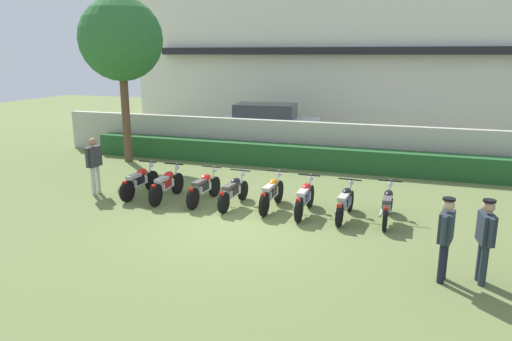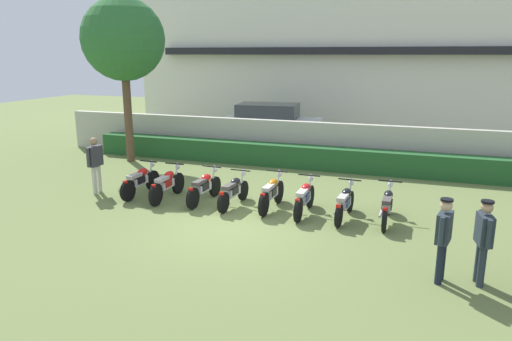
# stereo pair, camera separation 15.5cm
# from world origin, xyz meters

# --- Properties ---
(ground) EXTENTS (60.00, 60.00, 0.00)m
(ground) POSITION_xyz_m (0.00, 0.00, 0.00)
(ground) COLOR olive
(building) EXTENTS (21.99, 6.50, 8.00)m
(building) POSITION_xyz_m (0.00, 16.71, 4.00)
(building) COLOR silver
(building) RESTS_ON ground
(compound_wall) EXTENTS (20.89, 0.30, 1.62)m
(compound_wall) POSITION_xyz_m (0.00, 7.28, 0.81)
(compound_wall) COLOR #BCB7A8
(compound_wall) RESTS_ON ground
(hedge_row) EXTENTS (16.71, 0.70, 0.82)m
(hedge_row) POSITION_xyz_m (0.00, 6.58, 0.41)
(hedge_row) COLOR #235628
(hedge_row) RESTS_ON ground
(parked_car) EXTENTS (4.66, 2.43, 1.89)m
(parked_car) POSITION_xyz_m (-2.32, 10.50, 0.94)
(parked_car) COLOR silver
(parked_car) RESTS_ON ground
(tree_near_inspector) EXTENTS (3.08, 3.08, 6.17)m
(tree_near_inspector) POSITION_xyz_m (-6.50, 5.45, 4.60)
(tree_near_inspector) COLOR brown
(tree_near_inspector) RESTS_ON ground
(motorcycle_in_row_0) EXTENTS (0.60, 1.86, 0.97)m
(motorcycle_in_row_0) POSITION_xyz_m (-3.52, 1.53, 0.45)
(motorcycle_in_row_0) COLOR black
(motorcycle_in_row_0) RESTS_ON ground
(motorcycle_in_row_1) EXTENTS (0.60, 1.93, 0.98)m
(motorcycle_in_row_1) POSITION_xyz_m (-2.58, 1.46, 0.46)
(motorcycle_in_row_1) COLOR black
(motorcycle_in_row_1) RESTS_ON ground
(motorcycle_in_row_2) EXTENTS (0.60, 1.89, 0.95)m
(motorcycle_in_row_2) POSITION_xyz_m (-1.46, 1.56, 0.45)
(motorcycle_in_row_2) COLOR black
(motorcycle_in_row_2) RESTS_ON ground
(motorcycle_in_row_3) EXTENTS (0.60, 1.83, 0.94)m
(motorcycle_in_row_3) POSITION_xyz_m (-0.54, 1.50, 0.44)
(motorcycle_in_row_3) COLOR black
(motorcycle_in_row_3) RESTS_ON ground
(motorcycle_in_row_4) EXTENTS (0.60, 1.87, 0.98)m
(motorcycle_in_row_4) POSITION_xyz_m (0.52, 1.62, 0.46)
(motorcycle_in_row_4) COLOR black
(motorcycle_in_row_4) RESTS_ON ground
(motorcycle_in_row_5) EXTENTS (0.60, 1.87, 0.97)m
(motorcycle_in_row_5) POSITION_xyz_m (1.46, 1.50, 0.45)
(motorcycle_in_row_5) COLOR black
(motorcycle_in_row_5) RESTS_ON ground
(motorcycle_in_row_6) EXTENTS (0.60, 1.84, 0.94)m
(motorcycle_in_row_6) POSITION_xyz_m (2.51, 1.49, 0.44)
(motorcycle_in_row_6) COLOR black
(motorcycle_in_row_6) RESTS_ON ground
(motorcycle_in_row_7) EXTENTS (0.60, 1.93, 0.95)m
(motorcycle_in_row_7) POSITION_xyz_m (3.55, 1.59, 0.44)
(motorcycle_in_row_7) COLOR black
(motorcycle_in_row_7) RESTS_ON ground
(inspector_person) EXTENTS (0.23, 0.68, 1.70)m
(inspector_person) POSITION_xyz_m (-4.91, 1.33, 1.01)
(inspector_person) COLOR beige
(inspector_person) RESTS_ON ground
(officer_0) EXTENTS (0.31, 0.64, 1.61)m
(officer_0) POSITION_xyz_m (4.73, -1.37, 0.94)
(officer_0) COLOR black
(officer_0) RESTS_ON ground
(officer_1) EXTENTS (0.29, 0.64, 1.60)m
(officer_1) POSITION_xyz_m (5.40, -1.23, 0.94)
(officer_1) COLOR #28333D
(officer_1) RESTS_ON ground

